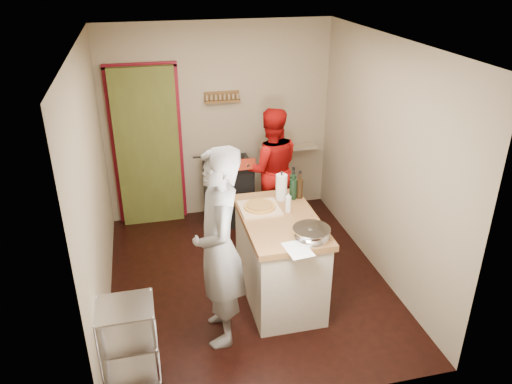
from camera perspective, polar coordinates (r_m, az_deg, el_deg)
floor at (r=5.71m, az=-0.92°, el=-9.98°), size 3.50×3.50×0.00m
back_wall at (r=6.70m, az=-9.71°, el=6.15°), size 3.00×0.44×2.60m
left_wall at (r=5.00m, az=-18.08°, el=0.38°), size 0.04×3.50×2.60m
right_wall at (r=5.55m, az=14.30°, el=3.43°), size 0.04×3.50×2.60m
ceiling at (r=4.70m, az=-1.16°, el=16.88°), size 3.00×3.50×0.02m
stove at (r=6.70m, az=-3.18°, el=0.17°), size 0.60×0.63×1.00m
wire_shelving at (r=4.42m, az=-14.45°, el=-16.11°), size 0.48×0.40×0.80m
island at (r=5.20m, az=2.74°, el=-7.33°), size 0.74×1.39×1.26m
person_stripe at (r=4.46m, az=-4.24°, el=-6.52°), size 0.49×0.72×1.91m
person_red at (r=6.45m, az=1.70°, el=2.68°), size 0.83×0.68×1.62m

